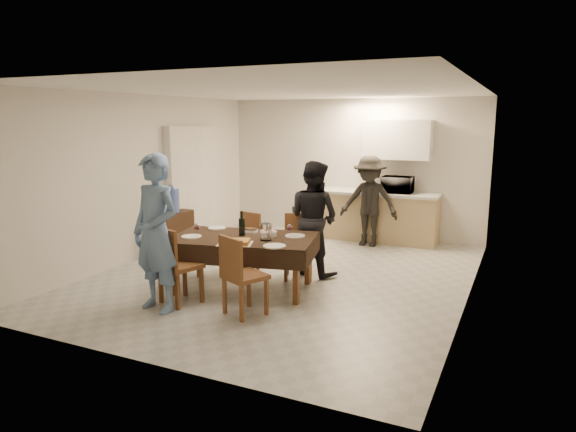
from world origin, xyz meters
name	(u,v)px	position (x,y,z in m)	size (l,w,h in m)	color
floor	(285,275)	(0.00, 0.00, 0.00)	(5.00, 6.00, 0.02)	#9D9D99
ceiling	(285,90)	(0.00, 0.00, 2.60)	(5.00, 6.00, 0.02)	white
wall_back	(352,168)	(0.00, 3.00, 1.30)	(5.00, 0.02, 2.60)	silver
wall_front	(139,225)	(0.00, -3.00, 1.30)	(5.00, 0.02, 2.60)	silver
wall_left	(144,177)	(-2.50, 0.00, 1.30)	(0.02, 6.00, 2.60)	silver
wall_right	(474,197)	(2.50, 0.00, 1.30)	(0.02, 6.00, 2.60)	silver
stub_partition	(193,185)	(-2.42, 1.20, 1.05)	(0.15, 1.40, 2.10)	silver
kitchen_base_cabinet	(377,217)	(0.60, 2.68, 0.43)	(2.20, 0.60, 0.86)	tan
kitchen_worktop	(377,193)	(0.60, 2.68, 0.89)	(2.24, 0.64, 0.05)	beige
upper_cabinet	(398,140)	(0.90, 2.82, 1.85)	(1.20, 0.34, 0.70)	white
dining_table	(243,239)	(-0.22, -0.81, 0.68)	(2.02, 1.44, 0.71)	black
chair_near_left	(175,258)	(-0.67, -1.65, 0.58)	(0.55, 0.56, 0.52)	brown
chair_near_right	(241,268)	(0.23, -1.65, 0.57)	(0.56, 0.58, 0.50)	brown
chair_far_left	(240,237)	(-0.67, -0.14, 0.52)	(0.46, 0.47, 0.46)	brown
chair_far_right	(296,242)	(0.23, -0.14, 0.55)	(0.53, 0.54, 0.49)	brown
console	(173,232)	(-2.28, 0.39, 0.34)	(0.37, 0.74, 0.68)	black
water_jug	(171,201)	(-2.28, 0.39, 0.88)	(0.26, 0.26, 0.39)	#4F6ECA
wine_bottle	(242,223)	(-0.27, -0.76, 0.88)	(0.08, 0.08, 0.33)	black
water_pitcher	(265,232)	(0.13, -0.86, 0.82)	(0.14, 0.14, 0.21)	white
savoury_tart	(235,242)	(-0.12, -1.19, 0.74)	(0.42, 0.31, 0.05)	#C47C39
salad_bowl	(270,234)	(0.08, -0.63, 0.75)	(0.17, 0.17, 0.07)	white
mushroom_dish	(251,231)	(-0.27, -0.53, 0.73)	(0.19, 0.19, 0.03)	white
wine_glass_a	(197,230)	(-0.77, -1.06, 0.80)	(0.08, 0.08, 0.17)	white
wine_glass_b	(290,230)	(0.33, -0.56, 0.80)	(0.08, 0.08, 0.17)	white
wine_glass_c	(242,225)	(-0.42, -0.51, 0.80)	(0.08, 0.08, 0.17)	white
plate_near_left	(191,237)	(-0.82, -1.11, 0.72)	(0.26, 0.26, 0.01)	white
plate_near_right	(274,246)	(0.38, -1.11, 0.72)	(0.27, 0.27, 0.02)	white
plate_far_left	(217,228)	(-0.82, -0.51, 0.72)	(0.25, 0.25, 0.01)	white
plate_far_right	(295,236)	(0.38, -0.51, 0.72)	(0.26, 0.26, 0.02)	white
microwave	(398,185)	(0.97, 2.68, 1.06)	(0.54, 0.36, 0.30)	white
person_near	(156,233)	(-0.77, -1.86, 0.92)	(0.67, 0.44, 1.84)	#5D7DAA
person_far	(313,218)	(0.33, 0.24, 0.82)	(0.80, 0.62, 1.64)	black
person_kitchen	(369,201)	(0.58, 2.23, 0.80)	(1.03, 0.59, 1.59)	black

